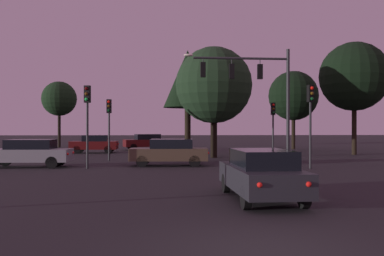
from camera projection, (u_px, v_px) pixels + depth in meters
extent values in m
plane|color=black|center=(192.00, 156.00, 31.88)|extent=(168.00, 168.00, 0.00)
cylinder|color=#232326|center=(288.00, 106.00, 25.88)|extent=(0.20, 0.20, 6.95)
cylinder|color=#232326|center=(241.00, 58.00, 25.64)|extent=(5.79, 0.34, 0.14)
ellipsoid|color=#F4EACC|center=(188.00, 55.00, 25.37)|extent=(0.56, 0.28, 0.16)
cylinder|color=#232326|center=(260.00, 61.00, 25.73)|extent=(0.05, 0.05, 0.34)
cube|color=black|center=(260.00, 72.00, 25.73)|extent=(0.31, 0.25, 0.90)
sphere|color=#4C0A0A|center=(259.00, 67.00, 25.87)|extent=(0.18, 0.18, 0.18)
sphere|color=#F9A319|center=(259.00, 72.00, 25.87)|extent=(0.18, 0.18, 0.18)
sphere|color=#0C4219|center=(259.00, 77.00, 25.87)|extent=(0.18, 0.18, 0.18)
cylinder|color=#232326|center=(232.00, 61.00, 25.59)|extent=(0.05, 0.05, 0.34)
cube|color=black|center=(232.00, 71.00, 25.59)|extent=(0.31, 0.25, 0.90)
sphere|color=#4C0A0A|center=(231.00, 67.00, 25.73)|extent=(0.18, 0.18, 0.18)
sphere|color=#F9A319|center=(231.00, 72.00, 25.73)|extent=(0.18, 0.18, 0.18)
sphere|color=#0C4219|center=(231.00, 76.00, 25.73)|extent=(0.18, 0.18, 0.18)
cylinder|color=#232326|center=(203.00, 60.00, 25.44)|extent=(0.05, 0.05, 0.26)
cube|color=black|center=(203.00, 70.00, 25.44)|extent=(0.31, 0.25, 0.90)
sphere|color=#4C0A0A|center=(203.00, 65.00, 25.58)|extent=(0.18, 0.18, 0.18)
sphere|color=#F9A319|center=(203.00, 70.00, 25.58)|extent=(0.18, 0.18, 0.18)
sphere|color=#0C4219|center=(203.00, 75.00, 25.58)|extent=(0.18, 0.18, 0.18)
cylinder|color=#232326|center=(310.00, 135.00, 22.55)|extent=(0.12, 0.12, 3.53)
cube|color=black|center=(310.00, 94.00, 22.54)|extent=(0.36, 0.32, 0.90)
sphere|color=red|center=(312.00, 88.00, 22.41)|extent=(0.18, 0.18, 0.18)
sphere|color=#56380C|center=(312.00, 93.00, 22.41)|extent=(0.18, 0.18, 0.18)
sphere|color=#0C4219|center=(312.00, 99.00, 22.41)|extent=(0.18, 0.18, 0.18)
cylinder|color=#232326|center=(109.00, 137.00, 27.91)|extent=(0.12, 0.12, 3.12)
cube|color=black|center=(109.00, 106.00, 27.90)|extent=(0.31, 0.25, 0.90)
sphere|color=red|center=(109.00, 102.00, 27.76)|extent=(0.18, 0.18, 0.18)
sphere|color=#56380C|center=(109.00, 106.00, 27.76)|extent=(0.18, 0.18, 0.18)
sphere|color=#0C4219|center=(109.00, 110.00, 27.77)|extent=(0.18, 0.18, 0.18)
cylinder|color=#232326|center=(273.00, 136.00, 31.13)|extent=(0.12, 0.12, 3.09)
cube|color=black|center=(273.00, 109.00, 31.13)|extent=(0.30, 0.24, 0.90)
sphere|color=red|center=(274.00, 105.00, 30.99)|extent=(0.18, 0.18, 0.18)
sphere|color=#56380C|center=(274.00, 109.00, 30.99)|extent=(0.18, 0.18, 0.18)
sphere|color=#0C4219|center=(274.00, 113.00, 30.99)|extent=(0.18, 0.18, 0.18)
cylinder|color=#232326|center=(87.00, 136.00, 22.38)|extent=(0.12, 0.12, 3.49)
cube|color=black|center=(87.00, 94.00, 22.38)|extent=(0.34, 0.30, 0.90)
sphere|color=#4C0A0A|center=(86.00, 89.00, 22.24)|extent=(0.18, 0.18, 0.18)
sphere|color=#56380C|center=(86.00, 94.00, 22.24)|extent=(0.18, 0.18, 0.18)
sphere|color=#1EE04C|center=(86.00, 99.00, 22.24)|extent=(0.18, 0.18, 0.18)
cube|color=#232328|center=(261.00, 178.00, 12.88)|extent=(2.02, 4.60, 0.68)
cube|color=black|center=(262.00, 158.00, 12.73)|extent=(1.66, 2.51, 0.52)
cylinder|color=black|center=(226.00, 183.00, 14.29)|extent=(0.23, 0.65, 0.64)
cylinder|color=black|center=(272.00, 182.00, 14.45)|extent=(0.23, 0.65, 0.64)
cylinder|color=black|center=(246.00, 198.00, 11.32)|extent=(0.23, 0.65, 0.64)
cylinder|color=black|center=(304.00, 197.00, 11.48)|extent=(0.23, 0.65, 0.64)
sphere|color=red|center=(260.00, 185.00, 10.56)|extent=(0.14, 0.14, 0.14)
sphere|color=red|center=(309.00, 184.00, 10.69)|extent=(0.14, 0.14, 0.14)
cube|color=gray|center=(28.00, 155.00, 23.26)|extent=(4.60, 1.77, 0.68)
cube|color=black|center=(31.00, 144.00, 23.27)|extent=(2.49, 1.51, 0.52)
cylinder|color=black|center=(6.00, 160.00, 23.96)|extent=(0.64, 0.21, 0.64)
cylinder|color=black|center=(52.00, 162.00, 22.56)|extent=(0.64, 0.21, 0.64)
cylinder|color=black|center=(60.00, 160.00, 24.07)|extent=(0.64, 0.21, 0.64)
sphere|color=red|center=(68.00, 154.00, 22.75)|extent=(0.14, 0.14, 0.14)
sphere|color=red|center=(73.00, 153.00, 23.94)|extent=(0.14, 0.14, 0.14)
cube|color=#473828|center=(169.00, 154.00, 24.06)|extent=(4.40, 1.83, 0.68)
cube|color=black|center=(171.00, 144.00, 24.06)|extent=(2.39, 1.54, 0.52)
cylinder|color=black|center=(142.00, 161.00, 23.27)|extent=(0.64, 0.22, 0.64)
cylinder|color=black|center=(144.00, 159.00, 24.79)|extent=(0.64, 0.22, 0.64)
cylinder|color=black|center=(195.00, 161.00, 23.34)|extent=(0.64, 0.22, 0.64)
cylinder|color=black|center=(194.00, 159.00, 24.86)|extent=(0.64, 0.22, 0.64)
sphere|color=red|center=(208.00, 153.00, 23.51)|extent=(0.14, 0.14, 0.14)
sphere|color=red|center=(207.00, 152.00, 24.72)|extent=(0.14, 0.14, 0.14)
cube|color=#4C0F0F|center=(94.00, 145.00, 36.12)|extent=(3.92, 1.80, 0.68)
cube|color=black|center=(96.00, 138.00, 36.13)|extent=(2.12, 1.54, 0.52)
cylinder|color=black|center=(77.00, 150.00, 35.27)|extent=(0.64, 0.21, 0.64)
cylinder|color=black|center=(81.00, 149.00, 36.83)|extent=(0.64, 0.21, 0.64)
cylinder|color=black|center=(108.00, 150.00, 35.42)|extent=(0.64, 0.21, 0.64)
cylinder|color=black|center=(111.00, 149.00, 36.98)|extent=(0.64, 0.21, 0.64)
sphere|color=red|center=(116.00, 144.00, 35.62)|extent=(0.14, 0.14, 0.14)
sphere|color=red|center=(118.00, 144.00, 36.86)|extent=(0.14, 0.14, 0.14)
cube|color=#4C0F0F|center=(146.00, 143.00, 41.12)|extent=(4.54, 2.90, 0.68)
cube|color=black|center=(148.00, 137.00, 41.17)|extent=(2.62, 2.11, 0.52)
cylinder|color=black|center=(133.00, 147.00, 39.92)|extent=(0.67, 0.37, 0.64)
cylinder|color=black|center=(130.00, 146.00, 41.40)|extent=(0.67, 0.37, 0.64)
cylinder|color=black|center=(162.00, 147.00, 40.84)|extent=(0.67, 0.37, 0.64)
cylinder|color=black|center=(158.00, 146.00, 42.33)|extent=(0.67, 0.37, 0.64)
sphere|color=red|center=(169.00, 142.00, 41.24)|extent=(0.14, 0.14, 0.14)
sphere|color=red|center=(165.00, 141.00, 42.41)|extent=(0.14, 0.14, 0.14)
cylinder|color=black|center=(59.00, 129.00, 45.98)|extent=(0.32, 0.32, 3.97)
sphere|color=black|center=(59.00, 99.00, 45.97)|extent=(3.73, 3.73, 3.73)
cylinder|color=black|center=(354.00, 128.00, 33.84)|extent=(0.37, 0.37, 4.31)
sphere|color=black|center=(354.00, 77.00, 33.83)|extent=(5.48, 5.48, 5.48)
cylinder|color=black|center=(188.00, 131.00, 35.03)|extent=(0.49, 0.49, 3.81)
cone|color=black|center=(188.00, 79.00, 35.02)|extent=(4.01, 4.01, 4.73)
cylinder|color=black|center=(214.00, 135.00, 30.53)|extent=(0.47, 0.47, 3.29)
sphere|color=black|center=(214.00, 85.00, 30.52)|extent=(5.50, 5.50, 5.50)
cylinder|color=black|center=(293.00, 131.00, 42.31)|extent=(0.36, 0.36, 3.60)
sphere|color=black|center=(293.00, 96.00, 42.30)|extent=(4.92, 4.92, 4.92)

